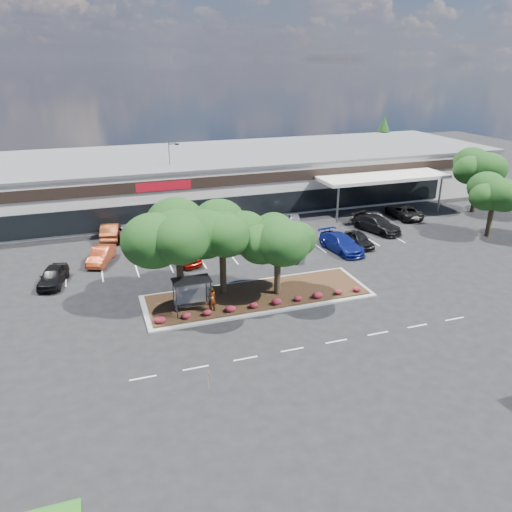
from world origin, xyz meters
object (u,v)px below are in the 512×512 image
object	(u,v)px
car_0	(53,276)
survey_stake	(209,378)
light_pole	(172,185)
car_1	(101,255)

from	to	relation	value
car_0	survey_stake	bearing A→B (deg)	-50.32
light_pole	car_0	size ratio (longest dim) A/B	1.95
light_pole	survey_stake	size ratio (longest dim) A/B	7.66
light_pole	survey_stake	xyz separation A→B (m)	(-4.11, -34.34, -3.12)
survey_stake	car_1	xyz separation A→B (m)	(-4.85, 21.82, 0.01)
light_pole	survey_stake	world-z (taller)	light_pole
light_pole	car_1	distance (m)	15.70
light_pole	car_1	bearing A→B (deg)	-125.58
survey_stake	light_pole	bearing A→B (deg)	83.18
survey_stake	car_0	world-z (taller)	car_0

